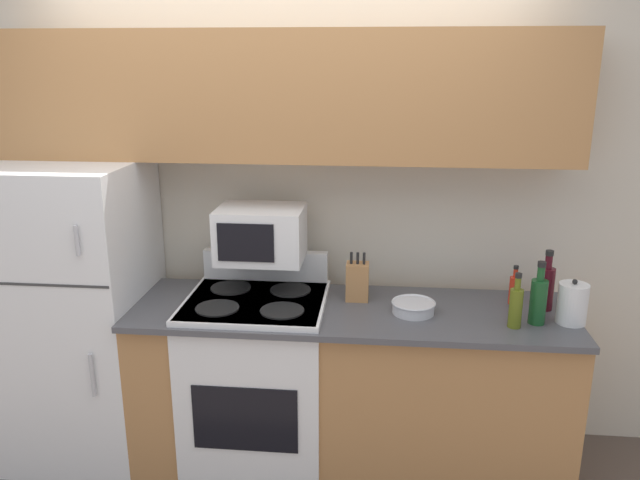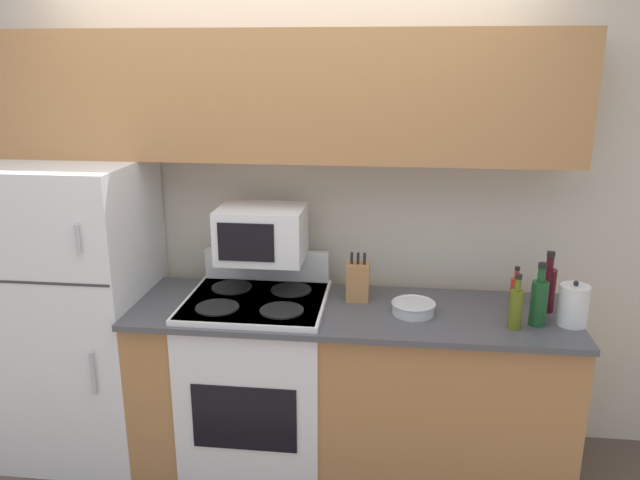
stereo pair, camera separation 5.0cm
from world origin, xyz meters
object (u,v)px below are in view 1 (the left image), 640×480
Objects in this scene: knife_block at (357,281)px; kettle at (572,303)px; refrigerator at (78,312)px; bottle_wine_green at (538,299)px; bottle_olive_oil at (516,306)px; microwave at (261,234)px; bowl at (413,307)px; bottle_wine_red at (546,286)px; stove at (258,380)px; bottle_hot_sauce at (514,289)px.

knife_block reaches higher than kettle.
refrigerator is 6.25× the size of knife_block.
bottle_wine_green is 1.15× the size of bottle_olive_oil.
microwave is 2.03× the size of bowl.
bottle_wine_red is (2.38, 0.03, 0.22)m from refrigerator.
microwave reaches higher than bottle_wine_red.
microwave is 0.54m from knife_block.
bottle_olive_oil is at bearing -14.58° from bowl.
bowl is at bearing 165.42° from bottle_olive_oil.
refrigerator is 1.48m from knife_block.
microwave is (0.97, 0.09, 0.43)m from refrigerator.
knife_block is (1.47, 0.06, 0.20)m from refrigerator.
microwave reaches higher than bottle_olive_oil.
bowl is (0.78, -0.03, 0.45)m from stove.
microwave is at bearing 86.11° from stove.
knife_block is (0.49, -0.02, -0.23)m from microwave.
bottle_hot_sauce is (2.25, 0.09, 0.18)m from refrigerator.
microwave is at bearing 177.71° from bottle_wine_red.
bottle_wine_red is at bearing 117.36° from kettle.
bottle_olive_oil is at bearing -7.00° from stove.
knife_block is at bearing 165.94° from bottle_wine_green.
knife_block is at bearing 169.24° from kettle.
knife_block is 0.85× the size of bottle_wine_red.
stove is 5.44× the size of bottle_hot_sauce.
bottle_wine_green is 0.19m from bottle_wine_red.
microwave reaches higher than knife_block.
knife_block is 1.02m from kettle.
stove is 2.51× the size of microwave.
knife_block is at bearing 152.05° from bowl.
bottle_wine_green is 0.16m from kettle.
microwave is 1.70× the size of knife_block.
bowl is 0.57m from bottle_wine_green.
microwave reaches higher than kettle.
refrigerator is at bearing -177.80° from bottle_hot_sauce.
knife_block is at bearing -2.84° from microwave.
bottle_wine_red reaches higher than knife_block.
bowl is (1.74, -0.08, 0.14)m from refrigerator.
bottle_olive_oil is at bearing -128.95° from bottle_wine_red.
bottle_hot_sauce is (0.78, 0.02, -0.02)m from knife_block.
knife_block is 0.32m from bowl.
bottle_wine_green is (1.33, -0.23, -0.21)m from microwave.
bottle_olive_oil is at bearing -13.31° from microwave.
bowl is at bearing -161.26° from bottle_hot_sauce.
knife_block is 1.27× the size of bottle_hot_sauce.
stove is at bearing -173.91° from bottle_hot_sauce.
refrigerator is 3.67× the size of microwave.
knife_block is at bearing -178.27° from bottle_hot_sauce.
bowl is 0.99× the size of kettle.
refrigerator is 2.39m from bottle_wine_red.
knife_block is 0.78m from bottle_olive_oil.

